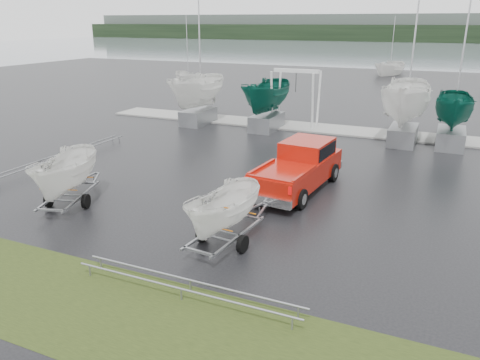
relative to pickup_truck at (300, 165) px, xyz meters
The scene contains 18 objects.
ground_plane 4.41m from the pickup_truck, behind, with size 120.00×120.00×0.00m, color black.
lake 99.65m from the pickup_truck, 92.44° to the left, with size 300.00×300.00×0.00m, color gray.
grass_verge 12.26m from the pickup_truck, 110.35° to the right, with size 40.00×40.00×0.00m, color black.
dock 13.29m from the pickup_truck, 108.68° to the left, with size 30.00×3.00×0.12m, color #989792.
treeline 169.62m from the pickup_truck, 91.43° to the left, with size 300.00×8.00×6.00m, color black.
far_hill 177.65m from the pickup_truck, 91.37° to the left, with size 300.00×6.00×10.00m, color #4C5651.
pickup_truck is the anchor object (origin of this frame).
trailer_hitched 6.82m from the pickup_truck, 95.33° to the right, with size 1.83×3.69×4.52m.
trailer_parked 10.26m from the pickup_truck, 143.34° to the right, with size 2.26×3.79×5.14m.
boat_hoist 13.36m from the pickup_truck, 108.80° to the left, with size 3.30×2.18×4.12m.
keelboat_0 15.63m from the pickup_truck, 136.55° to the left, with size 2.54×3.20×10.71m.
keelboat_1 12.49m from the pickup_truck, 118.17° to the left, with size 2.39×3.20×7.46m.
keelboat_2 11.63m from the pickup_truck, 71.88° to the left, with size 2.86×3.20×11.04m.
keelboat_3 12.72m from the pickup_truck, 60.28° to the left, with size 2.21×3.20×10.37m.
mast_rack_0 13.28m from the pickup_truck, behind, with size 0.56×6.50×0.06m.
mast_rack_2 9.98m from the pickup_truck, 91.42° to the right, with size 7.00×0.56×0.06m.
moored_boat_0 40.31m from the pickup_truck, 127.31° to the left, with size 3.12×3.11×10.91m.
moored_boat_1 51.73m from the pickup_truck, 92.74° to the left, with size 3.62×3.68×12.01m.
Camera 1 is at (10.03, -19.30, 7.32)m, focal length 35.00 mm.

